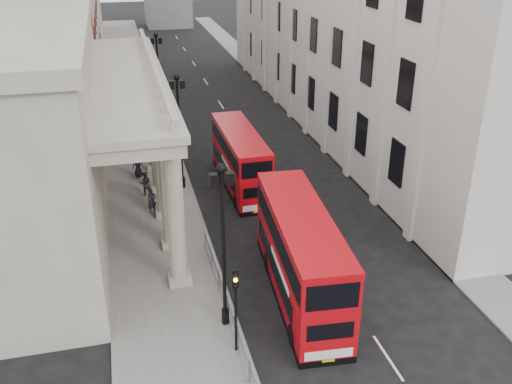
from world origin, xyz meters
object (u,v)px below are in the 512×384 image
lamp_post_north (158,71)px  bus_near (301,254)px  lamp_post_mid (179,124)px  pedestrian_a (152,201)px  bus_far (240,158)px  traffic_light (235,295)px  pedestrian_c (138,166)px  lamp_post_south (223,236)px  pedestrian_b (145,183)px

lamp_post_north → bus_near: bearing=-82.1°
lamp_post_mid → pedestrian_a: bearing=-125.3°
bus_far → pedestrian_a: 7.36m
bus_far → traffic_light: bearing=-103.6°
pedestrian_a → bus_far: bearing=11.5°
pedestrian_c → bus_far: bearing=-13.8°
lamp_post_south → pedestrian_c: size_ratio=4.84×
lamp_post_mid → traffic_light: bearing=-89.7°
pedestrian_a → pedestrian_b: (-0.23, 2.87, 0.02)m
lamp_post_north → bus_far: (4.17, -16.57, -2.72)m
bus_near → pedestrian_b: bearing=121.0°
bus_near → pedestrian_a: (-6.69, 10.99, -1.48)m
lamp_post_mid → traffic_light: 18.11m
lamp_post_north → bus_far: 17.31m
bus_near → bus_far: (-0.05, 13.91, -0.26)m
pedestrian_a → lamp_post_mid: bearing=42.6°
bus_far → bus_near: bearing=-90.2°
traffic_light → pedestrian_c: 21.10m
pedestrian_c → lamp_post_south: bearing=-69.8°
lamp_post_north → pedestrian_a: bearing=-97.2°
pedestrian_a → pedestrian_c: size_ratio=0.99×
lamp_post_south → bus_near: bearing=19.8°
bus_near → pedestrian_b: size_ratio=6.34×
lamp_post_south → lamp_post_mid: (0.00, 16.00, 0.00)m
lamp_post_mid → pedestrian_c: size_ratio=4.84×
pedestrian_a → pedestrian_c: 6.26m
traffic_light → pedestrian_a: bearing=100.0°
bus_far → pedestrian_c: bus_far is taller
bus_near → lamp_post_south: bearing=-155.8°
lamp_post_south → pedestrian_b: bearing=100.0°
lamp_post_mid → pedestrian_c: 5.66m
bus_near → pedestrian_a: bearing=125.8°
lamp_post_mid → lamp_post_south: bearing=-90.0°
lamp_post_mid → bus_far: (4.17, -0.57, -2.72)m
bus_near → traffic_light: bearing=-134.9°
bus_near → bus_far: 13.91m
traffic_light → pedestrian_a: 14.91m
lamp_post_north → bus_near: size_ratio=0.75×
lamp_post_mid → lamp_post_north: same height
pedestrian_b → pedestrian_c: (-0.31, 3.37, -0.01)m
bus_near → pedestrian_c: bearing=117.2°
lamp_post_north → pedestrian_b: 17.29m
pedestrian_a → pedestrian_b: 2.88m
lamp_post_north → bus_far: bearing=-75.9°
lamp_post_north → traffic_light: (0.10, -34.02, -1.80)m
bus_far → pedestrian_a: (-6.64, -2.92, -1.22)m
lamp_post_north → traffic_light: 34.07m
lamp_post_north → pedestrian_b: (-2.70, -16.63, -3.92)m
traffic_light → bus_near: (4.12, 3.54, -0.65)m
lamp_post_south → pedestrian_c: (-3.01, 18.75, -3.93)m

